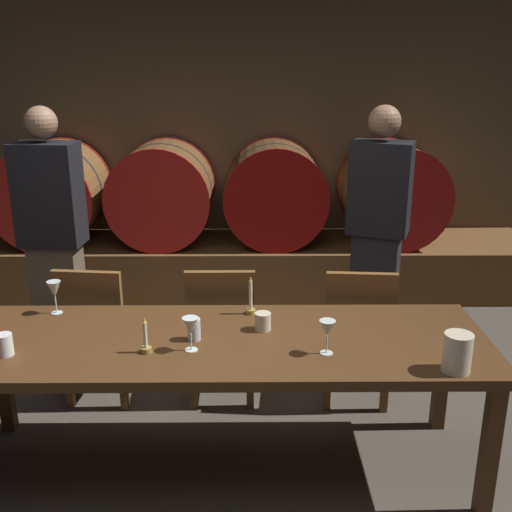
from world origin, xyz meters
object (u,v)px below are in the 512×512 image
at_px(wine_glass_left, 54,290).
at_px(wine_glass_right, 327,329).
at_px(chair_left, 97,327).
at_px(guest_right, 377,238).
at_px(wine_barrel_far_left, 53,194).
at_px(chair_right, 357,329).
at_px(wine_glass_center, 190,327).
at_px(cup_center, 194,329).
at_px(cup_right, 263,321).
at_px(wine_barrel_center_left, 163,193).
at_px(wine_barrel_center_right, 275,193).
at_px(cup_left, 5,345).
at_px(guest_left, 54,245).
at_px(candle_left, 146,343).
at_px(candle_right, 251,303).
at_px(wine_barrel_far_right, 391,193).
at_px(pitcher, 457,353).
at_px(chair_center, 222,327).
at_px(dining_table, 219,351).

bearing_deg(wine_glass_left, wine_glass_right, -18.96).
bearing_deg(wine_glass_right, chair_left, 146.82).
height_order(guest_right, wine_glass_right, guest_right).
distance_m(wine_barrel_far_left, wine_glass_left, 2.37).
relative_size(wine_barrel_far_left, guest_right, 0.50).
distance_m(wine_barrel_far_left, guest_right, 2.94).
bearing_deg(wine_glass_left, chair_right, 10.68).
relative_size(guest_right, wine_glass_center, 10.73).
bearing_deg(wine_glass_center, cup_center, 87.94).
xyz_separation_m(wine_glass_right, cup_right, (-0.29, 0.26, -0.08)).
distance_m(wine_barrel_center_left, cup_right, 2.61).
relative_size(wine_barrel_center_right, cup_right, 9.87).
height_order(chair_left, cup_right, chair_left).
xyz_separation_m(wine_glass_center, cup_left, (-0.84, -0.04, -0.07)).
bearing_deg(wine_glass_center, guest_left, 130.61).
bearing_deg(candle_left, chair_left, 118.52).
xyz_separation_m(wine_barrel_center_left, wine_glass_left, (-0.25, -2.26, -0.03)).
relative_size(wine_barrel_center_right, candle_right, 4.20).
bearing_deg(candle_left, wine_glass_right, -1.22).
relative_size(chair_left, guest_left, 0.50).
bearing_deg(cup_right, wine_barrel_center_right, 86.52).
height_order(cup_center, cup_right, cup_center).
bearing_deg(cup_right, chair_left, 149.79).
relative_size(chair_left, wine_glass_left, 4.91).
xyz_separation_m(wine_barrel_far_right, cup_center, (-1.51, -2.58, -0.11)).
height_order(pitcher, wine_glass_left, wine_glass_left).
xyz_separation_m(cup_left, cup_center, (0.84, 0.15, 0.00)).
height_order(wine_glass_right, cup_right, wine_glass_right).
distance_m(candle_left, wine_glass_center, 0.22).
bearing_deg(guest_left, pitcher, 151.87).
relative_size(wine_barrel_center_left, cup_right, 9.87).
relative_size(guest_left, candle_right, 8.37).
height_order(wine_glass_right, cup_left, wine_glass_right).
bearing_deg(chair_center, wine_glass_right, 122.21).
height_order(wine_barrel_far_right, candle_left, wine_barrel_far_right).
xyz_separation_m(chair_left, cup_right, (0.98, -0.57, 0.29)).
distance_m(candle_right, cup_right, 0.21).
distance_m(wine_glass_right, cup_left, 1.46).
relative_size(wine_barrel_center_right, chair_center, 1.00).
distance_m(guest_right, cup_right, 1.31).
distance_m(cup_left, cup_right, 1.20).
height_order(wine_barrel_center_right, cup_left, wine_barrel_center_right).
bearing_deg(cup_right, chair_center, 112.72).
bearing_deg(chair_center, wine_barrel_far_left, -50.94).
relative_size(dining_table, cup_left, 25.55).
bearing_deg(chair_right, cup_center, 39.74).
distance_m(chair_center, wine_glass_center, 0.87).
height_order(wine_glass_left, wine_glass_right, wine_glass_left).
bearing_deg(cup_center, guest_right, 46.52).
bearing_deg(wine_barrel_far_left, dining_table, -58.37).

